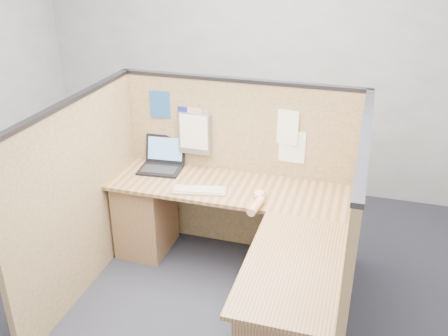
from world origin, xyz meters
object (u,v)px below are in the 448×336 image
(laptop, at_px, (163,161))
(mouse, at_px, (260,196))
(keyboard, at_px, (199,190))
(l_desk, at_px, (237,252))

(laptop, relative_size, mouse, 3.91)
(laptop, distance_m, keyboard, 0.56)
(l_desk, distance_m, laptop, 1.08)
(laptop, height_order, mouse, laptop)
(keyboard, bearing_deg, laptop, 131.59)
(l_desk, height_order, laptop, laptop)
(laptop, xyz_separation_m, keyboard, (0.45, -0.34, -0.05))
(keyboard, bearing_deg, l_desk, -42.98)
(l_desk, distance_m, keyboard, 0.56)
(l_desk, height_order, keyboard, keyboard)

